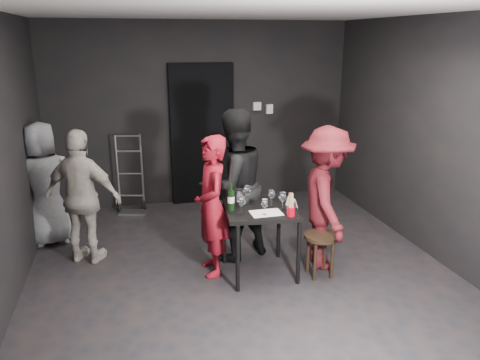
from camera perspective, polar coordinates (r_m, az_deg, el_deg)
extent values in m
cube|color=black|center=(5.17, 0.25, -11.29)|extent=(4.50, 5.00, 0.02)
cube|color=silver|center=(4.56, 0.29, 20.15)|extent=(4.50, 5.00, 0.02)
cube|color=black|center=(7.09, -4.74, 7.99)|extent=(4.50, 0.04, 2.70)
cube|color=black|center=(2.47, 14.85, -9.94)|extent=(4.50, 0.04, 2.70)
cube|color=black|center=(5.66, 23.01, 4.43)|extent=(0.04, 5.00, 2.70)
cube|color=black|center=(7.08, -4.61, 5.52)|extent=(0.95, 0.10, 2.10)
cube|color=#B7B7B2|center=(7.21, 2.06, 8.99)|extent=(0.12, 0.06, 0.12)
cube|color=#B7B7B2|center=(7.27, 3.59, 8.64)|extent=(0.10, 0.06, 0.14)
cylinder|color=#B2B2B7|center=(6.92, -14.67, 0.66)|extent=(0.03, 0.03, 1.14)
cylinder|color=#B2B2B7|center=(6.92, -11.84, 0.86)|extent=(0.03, 0.03, 1.14)
cube|color=#B2B2B7|center=(6.99, -12.93, -3.87)|extent=(0.38, 0.21, 0.03)
cylinder|color=black|center=(7.10, -14.37, -3.07)|extent=(0.04, 0.16, 0.16)
cylinder|color=black|center=(7.10, -11.61, -2.88)|extent=(0.04, 0.16, 0.16)
cube|color=black|center=(4.89, 2.47, -3.61)|extent=(0.72, 0.72, 0.04)
cylinder|color=black|center=(4.68, -0.29, -9.59)|extent=(0.04, 0.04, 0.71)
cylinder|color=black|center=(4.85, 7.16, -8.71)|extent=(0.04, 0.04, 0.71)
cylinder|color=black|center=(5.24, -1.95, -6.56)|extent=(0.04, 0.04, 0.71)
cylinder|color=black|center=(5.40, 4.74, -5.89)|extent=(0.04, 0.04, 0.71)
cylinder|color=black|center=(5.01, 9.86, -6.78)|extent=(0.36, 0.36, 0.04)
cylinder|color=black|center=(5.23, 10.28, -8.71)|extent=(0.04, 0.04, 0.41)
cylinder|color=black|center=(5.16, 8.29, -8.99)|extent=(0.04, 0.04, 0.41)
cylinder|color=black|center=(5.00, 9.13, -9.91)|extent=(0.04, 0.04, 0.41)
cylinder|color=black|center=(5.07, 11.18, -9.61)|extent=(0.04, 0.04, 0.41)
imported|color=maroon|center=(4.91, -3.46, -3.18)|extent=(0.37, 0.56, 1.52)
imported|color=black|center=(5.20, -0.88, 0.67)|extent=(1.09, 0.85, 1.98)
imported|color=#5A1219|center=(5.11, 10.46, -1.85)|extent=(0.68, 1.14, 1.65)
imported|color=#BAAFA2|center=(5.43, -18.61, -1.93)|extent=(1.00, 0.79, 1.55)
imported|color=gray|center=(6.08, -22.68, -0.43)|extent=(0.81, 0.53, 1.53)
cube|color=white|center=(4.73, 3.21, -4.04)|extent=(0.32, 0.21, 0.00)
cylinder|color=black|center=(4.78, -1.10, -2.49)|extent=(0.07, 0.07, 0.21)
cylinder|color=black|center=(4.73, -1.11, -0.79)|extent=(0.03, 0.03, 0.09)
cylinder|color=white|center=(4.77, -1.10, -2.38)|extent=(0.07, 0.07, 0.07)
cylinder|color=#AD0214|center=(4.67, 6.22, -3.84)|extent=(0.08, 0.08, 0.09)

